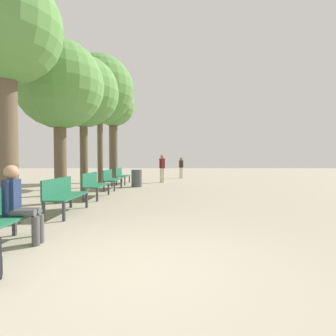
{
  "coord_description": "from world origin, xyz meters",
  "views": [
    {
      "loc": [
        0.46,
        -3.16,
        1.39
      ],
      "look_at": [
        0.46,
        4.62,
        1.15
      ],
      "focal_mm": 28.0,
      "sensor_mm": 36.0,
      "label": 1
    }
  ],
  "objects_px": {
    "bench_row_2": "(94,183)",
    "tree_row_1": "(60,86)",
    "pedestrian_mid": "(162,166)",
    "tree_row_2": "(83,93)",
    "trash_bin": "(137,178)",
    "tree_row_0": "(3,32)",
    "person_seated": "(19,202)",
    "tree_row_4": "(113,107)",
    "tree_row_3": "(100,90)",
    "bench_row_4": "(121,175)",
    "pedestrian_near": "(181,166)",
    "bench_row_1": "(64,193)",
    "bench_row_3": "(111,178)"
  },
  "relations": [
    {
      "from": "tree_row_4",
      "to": "trash_bin",
      "type": "relative_size",
      "value": 7.09
    },
    {
      "from": "tree_row_0",
      "to": "person_seated",
      "type": "relative_size",
      "value": 4.16
    },
    {
      "from": "tree_row_3",
      "to": "pedestrian_near",
      "type": "height_order",
      "value": "tree_row_3"
    },
    {
      "from": "bench_row_2",
      "to": "trash_bin",
      "type": "distance_m",
      "value": 4.08
    },
    {
      "from": "person_seated",
      "to": "tree_row_3",
      "type": "bearing_deg",
      "value": 96.42
    },
    {
      "from": "pedestrian_near",
      "to": "bench_row_2",
      "type": "bearing_deg",
      "value": -109.87
    },
    {
      "from": "bench_row_1",
      "to": "bench_row_3",
      "type": "bearing_deg",
      "value": 90.0
    },
    {
      "from": "tree_row_4",
      "to": "trash_bin",
      "type": "xyz_separation_m",
      "value": [
        1.85,
        -3.2,
        -4.28
      ]
    },
    {
      "from": "bench_row_1",
      "to": "pedestrian_near",
      "type": "bearing_deg",
      "value": 74.16
    },
    {
      "from": "tree_row_2",
      "to": "bench_row_1",
      "type": "bearing_deg",
      "value": -79.24
    },
    {
      "from": "bench_row_1",
      "to": "bench_row_3",
      "type": "xyz_separation_m",
      "value": [
        0.0,
        5.58,
        0.0
      ]
    },
    {
      "from": "person_seated",
      "to": "tree_row_1",
      "type": "bearing_deg",
      "value": 103.85
    },
    {
      "from": "bench_row_1",
      "to": "bench_row_4",
      "type": "bearing_deg",
      "value": 90.0
    },
    {
      "from": "person_seated",
      "to": "pedestrian_mid",
      "type": "relative_size",
      "value": 0.76
    },
    {
      "from": "tree_row_2",
      "to": "tree_row_4",
      "type": "xyz_separation_m",
      "value": [
        0.0,
        5.84,
        0.58
      ]
    },
    {
      "from": "pedestrian_near",
      "to": "tree_row_3",
      "type": "bearing_deg",
      "value": -125.26
    },
    {
      "from": "tree_row_1",
      "to": "pedestrian_mid",
      "type": "bearing_deg",
      "value": 67.57
    },
    {
      "from": "bench_row_1",
      "to": "tree_row_1",
      "type": "bearing_deg",
      "value": 114.35
    },
    {
      "from": "tree_row_4",
      "to": "pedestrian_mid",
      "type": "height_order",
      "value": "tree_row_4"
    },
    {
      "from": "bench_row_2",
      "to": "trash_bin",
      "type": "height_order",
      "value": "bench_row_2"
    },
    {
      "from": "tree_row_2",
      "to": "trash_bin",
      "type": "distance_m",
      "value": 4.91
    },
    {
      "from": "bench_row_2",
      "to": "pedestrian_mid",
      "type": "distance_m",
      "value": 6.89
    },
    {
      "from": "tree_row_0",
      "to": "pedestrian_near",
      "type": "bearing_deg",
      "value": 72.46
    },
    {
      "from": "bench_row_3",
      "to": "pedestrian_mid",
      "type": "bearing_deg",
      "value": 57.57
    },
    {
      "from": "tree_row_0",
      "to": "tree_row_4",
      "type": "relative_size",
      "value": 0.87
    },
    {
      "from": "bench_row_2",
      "to": "tree_row_0",
      "type": "distance_m",
      "value": 5.34
    },
    {
      "from": "bench_row_1",
      "to": "tree_row_2",
      "type": "height_order",
      "value": "tree_row_2"
    },
    {
      "from": "tree_row_2",
      "to": "trash_bin",
      "type": "xyz_separation_m",
      "value": [
        1.85,
        2.64,
        -3.7
      ]
    },
    {
      "from": "bench_row_4",
      "to": "trash_bin",
      "type": "relative_size",
      "value": 2.0
    },
    {
      "from": "bench_row_2",
      "to": "tree_row_1",
      "type": "bearing_deg",
      "value": -125.86
    },
    {
      "from": "pedestrian_mid",
      "to": "tree_row_0",
      "type": "bearing_deg",
      "value": -106.69
    },
    {
      "from": "bench_row_4",
      "to": "tree_row_1",
      "type": "distance_m",
      "value": 7.43
    },
    {
      "from": "bench_row_2",
      "to": "bench_row_1",
      "type": "bearing_deg",
      "value": -90.0
    },
    {
      "from": "bench_row_2",
      "to": "tree_row_1",
      "type": "distance_m",
      "value": 3.48
    },
    {
      "from": "tree_row_1",
      "to": "tree_row_4",
      "type": "bearing_deg",
      "value": 90.0
    },
    {
      "from": "tree_row_3",
      "to": "pedestrian_mid",
      "type": "relative_size",
      "value": 3.9
    },
    {
      "from": "tree_row_2",
      "to": "tree_row_4",
      "type": "height_order",
      "value": "tree_row_4"
    },
    {
      "from": "bench_row_3",
      "to": "tree_row_1",
      "type": "xyz_separation_m",
      "value": [
        -0.78,
        -3.86,
        3.22
      ]
    },
    {
      "from": "bench_row_2",
      "to": "tree_row_4",
      "type": "height_order",
      "value": "tree_row_4"
    },
    {
      "from": "bench_row_4",
      "to": "pedestrian_near",
      "type": "distance_m",
      "value": 5.93
    },
    {
      "from": "tree_row_0",
      "to": "tree_row_2",
      "type": "xyz_separation_m",
      "value": [
        0.0,
        5.21,
        0.06
      ]
    },
    {
      "from": "pedestrian_near",
      "to": "trash_bin",
      "type": "distance_m",
      "value": 6.81
    },
    {
      "from": "bench_row_3",
      "to": "person_seated",
      "type": "relative_size",
      "value": 1.35
    },
    {
      "from": "person_seated",
      "to": "pedestrian_near",
      "type": "xyz_separation_m",
      "value": [
        3.44,
        15.44,
        0.2
      ]
    },
    {
      "from": "bench_row_4",
      "to": "pedestrian_near",
      "type": "bearing_deg",
      "value": 51.45
    },
    {
      "from": "bench_row_3",
      "to": "pedestrian_near",
      "type": "height_order",
      "value": "pedestrian_near"
    },
    {
      "from": "tree_row_4",
      "to": "bench_row_2",
      "type": "bearing_deg",
      "value": -83.79
    },
    {
      "from": "bench_row_2",
      "to": "tree_row_1",
      "type": "xyz_separation_m",
      "value": [
        -0.78,
        -1.07,
        3.22
      ]
    },
    {
      "from": "bench_row_4",
      "to": "tree_row_2",
      "type": "xyz_separation_m",
      "value": [
        -0.78,
        -4.28,
        3.61
      ]
    },
    {
      "from": "tree_row_0",
      "to": "person_seated",
      "type": "bearing_deg",
      "value": -52.17
    }
  ]
}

